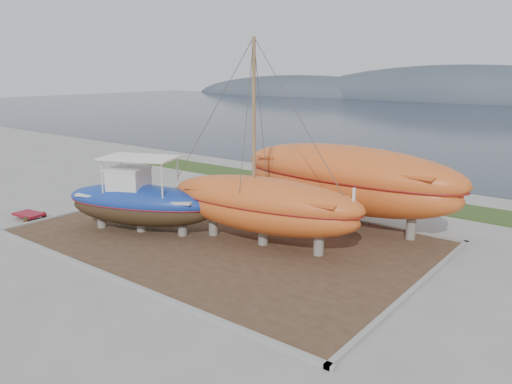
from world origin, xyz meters
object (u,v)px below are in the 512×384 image
Objects in this scene: blue_caique at (140,195)px; white_dinghy at (128,196)px; orange_sailboat at (263,145)px; orange_bare_hull at (346,187)px; red_trailer at (29,216)px.

white_dinghy is (-4.01, 2.37, -1.19)m from blue_caique.
orange_bare_hull is (1.47, 4.80, -2.49)m from orange_sailboat.
orange_bare_hull reaches higher than white_dinghy.
orange_sailboat is at bearing -106.19° from orange_bare_hull.
orange_bare_hull is 16.48m from red_trailer.
orange_sailboat is (5.73, 2.14, 2.63)m from blue_caique.
orange_sailboat is at bearing 12.52° from red_trailer.
orange_sailboat reaches higher than orange_bare_hull.
orange_sailboat is 0.78× the size of orange_bare_hull.
orange_bare_hull is 5.16× the size of red_trailer.
white_dinghy is 1.78× the size of red_trailer.
red_trailer is at bearing -101.32° from white_dinghy.
red_trailer is at bearing 177.56° from blue_caique.
orange_bare_hull is at bearing 22.27° from blue_caique.
orange_bare_hull is (11.21, 4.57, 1.33)m from white_dinghy.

